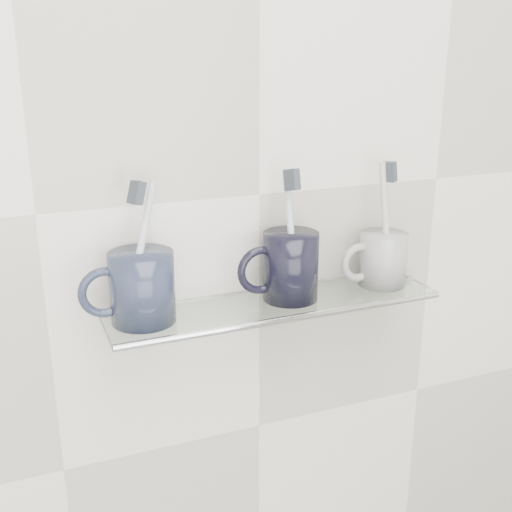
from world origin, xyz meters
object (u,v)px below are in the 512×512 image
shelf_glass (275,304)px  mug_left (142,287)px  mug_center (290,266)px  mug_right (383,259)px

shelf_glass → mug_left: bearing=178.5°
mug_left → mug_center: bearing=-19.1°
mug_right → shelf_glass: bearing=-178.4°
shelf_glass → mug_left: size_ratio=5.04×
mug_left → mug_center: size_ratio=0.97×
mug_center → mug_right: 0.16m
shelf_glass → mug_center: (0.03, 0.00, 0.06)m
shelf_glass → mug_left: (-0.20, 0.00, 0.05)m
mug_center → mug_right: mug_center is taller
shelf_glass → mug_left: mug_left is taller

